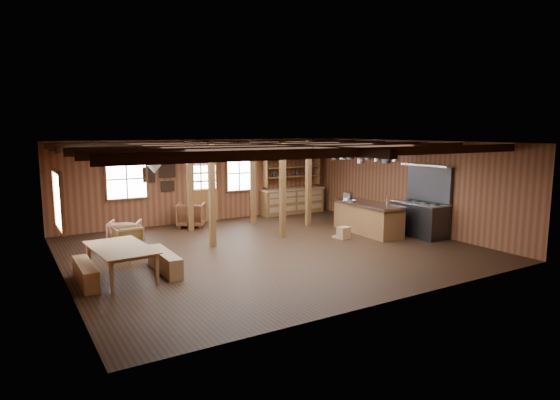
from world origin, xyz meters
The scene contains 22 objects.
room centered at (0.00, 0.00, 1.40)m, with size 10.04×9.04×2.84m.
ceiling_joists centered at (0.00, 0.18, 2.68)m, with size 9.80×8.82×0.18m.
timber_posts centered at (0.52, 2.08, 1.40)m, with size 3.95×2.35×2.80m.
back_door centered at (0.00, 4.45, 0.88)m, with size 1.02×0.08×2.15m.
window_back_left centered at (-2.60, 4.46, 1.60)m, with size 1.32×0.06×1.32m.
window_back_right centered at (1.30, 4.46, 1.60)m, with size 1.02×0.06×1.32m.
window_left centered at (-4.96, 0.50, 1.60)m, with size 0.14×1.24×1.32m.
notice_boards centered at (-1.50, 4.46, 1.64)m, with size 1.08×0.03×0.90m.
back_counter centered at (3.40, 4.20, 0.60)m, with size 2.55×0.60×2.45m.
pendant_lamps centered at (-2.25, 1.00, 2.25)m, with size 1.86×2.36×0.66m.
pot_rack centered at (3.43, 0.25, 2.28)m, with size 0.35×3.00×0.46m.
kitchen_island centered at (3.51, 0.13, 0.48)m, with size 1.00×2.54×1.20m.
step_stool centered at (2.40, -0.10, 0.17)m, with size 0.39×0.28×0.35m, color olive.
commercial_range centered at (4.64, -0.95, 0.67)m, with size 0.88×1.72×2.12m.
dining_table centered at (-3.90, -0.56, 0.34)m, with size 1.94×1.08×0.68m, color olive.
bench_wall centered at (-4.65, -0.56, 0.22)m, with size 0.29×1.56×0.43m, color olive.
bench_aisle centered at (-3.01, -0.56, 0.22)m, with size 0.31×1.63×0.45m, color olive.
armchair_a centered at (-3.28, 1.77, 0.33)m, with size 0.70×0.72×0.65m, color brown.
armchair_b centered at (-0.76, 3.80, 0.39)m, with size 0.84×0.87×0.79m, color brown.
armchair_c centered at (-3.24, 2.15, 0.36)m, with size 0.77×0.80×0.72m, color #956044.
counter_pot centered at (3.56, 1.14, 1.04)m, with size 0.33×0.33×0.20m, color #B0B3B7.
bowl centered at (3.19, 0.48, 0.97)m, with size 0.24×0.24×0.06m, color silver.
Camera 1 is at (-6.01, -10.46, 3.09)m, focal length 30.00 mm.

